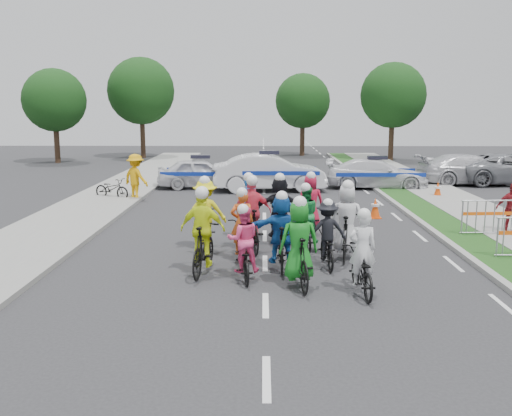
{
  "coord_description": "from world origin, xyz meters",
  "views": [
    {
      "loc": [
        -0.06,
        -10.51,
        3.8
      ],
      "look_at": [
        -0.24,
        4.56,
        1.1
      ],
      "focal_mm": 40.0,
      "sensor_mm": 36.0,
      "label": 1
    }
  ],
  "objects_px": {
    "rider_4": "(327,240)",
    "spectator_2": "(512,209)",
    "rider_7": "(346,228)",
    "marshal_hiviz": "(136,177)",
    "rider_11": "(279,213)",
    "police_car_2": "(377,174)",
    "police_car_1": "(269,173)",
    "parked_bike": "(112,189)",
    "rider_13": "(310,210)",
    "police_car_0": "(201,173)",
    "rider_12": "(249,217)",
    "barrier_2": "(494,219)",
    "rider_0": "(362,265)",
    "rider_1": "(299,252)",
    "rider_5": "(281,236)",
    "civilian_suv": "(511,169)",
    "tree_3": "(141,91)",
    "rider_8": "(305,224)",
    "tree_4": "(303,101)",
    "rider_10": "(206,221)",
    "rider_3": "(203,241)",
    "rider_2": "(243,251)",
    "rider_6": "(242,236)",
    "rider_9": "(252,222)",
    "civilian_sedan": "(470,169)",
    "tree_0": "(54,100)",
    "cone_1": "(438,190)",
    "tree_1": "(393,95)"
  },
  "relations": [
    {
      "from": "rider_4",
      "to": "spectator_2",
      "type": "relative_size",
      "value": 1.05
    },
    {
      "from": "rider_7",
      "to": "marshal_hiviz",
      "type": "relative_size",
      "value": 1.07
    },
    {
      "from": "rider_7",
      "to": "marshal_hiviz",
      "type": "distance_m",
      "value": 11.6
    },
    {
      "from": "rider_11",
      "to": "spectator_2",
      "type": "distance_m",
      "value": 7.0
    },
    {
      "from": "police_car_2",
      "to": "marshal_hiviz",
      "type": "bearing_deg",
      "value": 116.8
    },
    {
      "from": "police_car_1",
      "to": "parked_bike",
      "type": "xyz_separation_m",
      "value": [
        -6.54,
        -2.4,
        -0.4
      ]
    },
    {
      "from": "rider_13",
      "to": "police_car_1",
      "type": "relative_size",
      "value": 0.37
    },
    {
      "from": "police_car_0",
      "to": "rider_12",
      "type": "bearing_deg",
      "value": -175.74
    },
    {
      "from": "spectator_2",
      "to": "barrier_2",
      "type": "xyz_separation_m",
      "value": [
        -0.64,
        -0.33,
        -0.23
      ]
    },
    {
      "from": "rider_0",
      "to": "rider_1",
      "type": "bearing_deg",
      "value": -22.64
    },
    {
      "from": "rider_5",
      "to": "civilian_suv",
      "type": "bearing_deg",
      "value": -127.77
    },
    {
      "from": "civilian_suv",
      "to": "tree_3",
      "type": "distance_m",
      "value": 25.95
    },
    {
      "from": "marshal_hiviz",
      "to": "rider_0",
      "type": "bearing_deg",
      "value": 156.18
    },
    {
      "from": "rider_8",
      "to": "tree_4",
      "type": "xyz_separation_m",
      "value": [
        1.93,
        29.54,
        3.51
      ]
    },
    {
      "from": "rider_10",
      "to": "barrier_2",
      "type": "distance_m",
      "value": 8.43
    },
    {
      "from": "spectator_2",
      "to": "marshal_hiviz",
      "type": "distance_m",
      "value": 14.07
    },
    {
      "from": "spectator_2",
      "to": "police_car_0",
      "type": "bearing_deg",
      "value": 141.05
    },
    {
      "from": "rider_3",
      "to": "police_car_1",
      "type": "xyz_separation_m",
      "value": [
        1.64,
        13.04,
        0.05
      ]
    },
    {
      "from": "rider_7",
      "to": "rider_2",
      "type": "bearing_deg",
      "value": 45.71
    },
    {
      "from": "rider_0",
      "to": "police_car_1",
      "type": "distance_m",
      "value": 14.52
    },
    {
      "from": "rider_6",
      "to": "rider_12",
      "type": "relative_size",
      "value": 0.94
    },
    {
      "from": "rider_9",
      "to": "tree_3",
      "type": "bearing_deg",
      "value": -82.82
    },
    {
      "from": "civilian_sedan",
      "to": "rider_0",
      "type": "bearing_deg",
      "value": 149.28
    },
    {
      "from": "rider_1",
      "to": "rider_9",
      "type": "xyz_separation_m",
      "value": [
        -1.04,
        3.11,
        0.01
      ]
    },
    {
      "from": "rider_3",
      "to": "civilian_suv",
      "type": "distance_m",
      "value": 20.53
    },
    {
      "from": "rider_7",
      "to": "rider_12",
      "type": "xyz_separation_m",
      "value": [
        -2.5,
        2.11,
        -0.13
      ]
    },
    {
      "from": "police_car_1",
      "to": "rider_10",
      "type": "bearing_deg",
      "value": 165.79
    },
    {
      "from": "police_car_0",
      "to": "tree_0",
      "type": "height_order",
      "value": "tree_0"
    },
    {
      "from": "rider_11",
      "to": "tree_3",
      "type": "distance_m",
      "value": 28.66
    },
    {
      "from": "rider_0",
      "to": "rider_8",
      "type": "xyz_separation_m",
      "value": [
        -0.89,
        3.72,
        0.08
      ]
    },
    {
      "from": "cone_1",
      "to": "parked_bike",
      "type": "height_order",
      "value": "parked_bike"
    },
    {
      "from": "police_car_0",
      "to": "tree_1",
      "type": "relative_size",
      "value": 0.6
    },
    {
      "from": "civilian_suv",
      "to": "cone_1",
      "type": "distance_m",
      "value": 6.53
    },
    {
      "from": "parked_bike",
      "to": "tree_0",
      "type": "bearing_deg",
      "value": 51.47
    },
    {
      "from": "rider_1",
      "to": "rider_6",
      "type": "xyz_separation_m",
      "value": [
        -1.28,
        2.08,
        -0.15
      ]
    },
    {
      "from": "rider_5",
      "to": "rider_8",
      "type": "relative_size",
      "value": 1.03
    },
    {
      "from": "rider_9",
      "to": "police_car_0",
      "type": "height_order",
      "value": "rider_9"
    },
    {
      "from": "rider_5",
      "to": "cone_1",
      "type": "bearing_deg",
      "value": -122.55
    },
    {
      "from": "rider_8",
      "to": "rider_6",
      "type": "bearing_deg",
      "value": 31.36
    },
    {
      "from": "rider_3",
      "to": "parked_bike",
      "type": "bearing_deg",
      "value": -57.64
    },
    {
      "from": "rider_13",
      "to": "tree_3",
      "type": "distance_m",
      "value": 27.98
    },
    {
      "from": "rider_10",
      "to": "cone_1",
      "type": "relative_size",
      "value": 2.91
    },
    {
      "from": "rider_8",
      "to": "police_car_0",
      "type": "bearing_deg",
      "value": -75.6
    },
    {
      "from": "rider_0",
      "to": "rider_10",
      "type": "distance_m",
      "value": 5.05
    },
    {
      "from": "rider_0",
      "to": "parked_bike",
      "type": "bearing_deg",
      "value": -58.74
    },
    {
      "from": "rider_4",
      "to": "marshal_hiviz",
      "type": "bearing_deg",
      "value": -58.84
    },
    {
      "from": "rider_3",
      "to": "cone_1",
      "type": "relative_size",
      "value": 2.92
    },
    {
      "from": "rider_7",
      "to": "police_car_0",
      "type": "xyz_separation_m",
      "value": [
        -5.02,
        12.64,
        -0.08
      ]
    },
    {
      "from": "rider_11",
      "to": "tree_1",
      "type": "xyz_separation_m",
      "value": [
        8.59,
        24.77,
        3.71
      ]
    },
    {
      "from": "spectator_2",
      "to": "parked_bike",
      "type": "bearing_deg",
      "value": 159.28
    }
  ]
}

